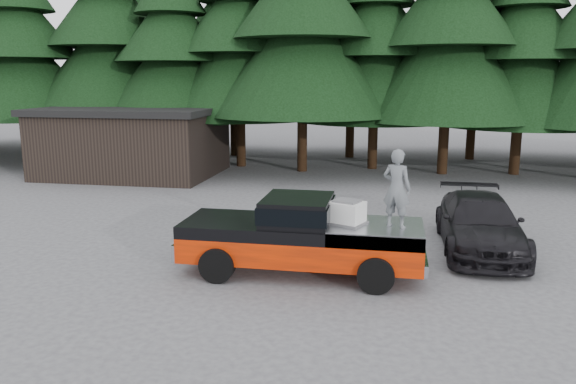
% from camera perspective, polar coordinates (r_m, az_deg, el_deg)
% --- Properties ---
extents(ground, '(120.00, 120.00, 0.00)m').
position_cam_1_polar(ground, '(14.84, -3.78, -7.14)').
color(ground, '#464649').
rests_on(ground, ground).
extents(pickup_truck, '(6.00, 2.04, 1.33)m').
position_cam_1_polar(pickup_truck, '(13.83, 1.36, -5.64)').
color(pickup_truck, '#E82900').
rests_on(pickup_truck, ground).
extents(truck_cab, '(1.66, 1.90, 0.59)m').
position_cam_1_polar(truck_cab, '(13.59, 0.97, -1.75)').
color(truck_cab, black).
rests_on(truck_cab, pickup_truck).
extents(air_compressor, '(0.94, 0.87, 0.52)m').
position_cam_1_polar(air_compressor, '(13.38, 5.98, -2.18)').
color(air_compressor, silver).
rests_on(air_compressor, pickup_truck).
extents(man_on_bed, '(0.79, 0.66, 1.84)m').
position_cam_1_polar(man_on_bed, '(13.14, 10.99, 0.35)').
color(man_on_bed, slate).
rests_on(man_on_bed, pickup_truck).
extents(parked_car, '(2.17, 5.22, 1.51)m').
position_cam_1_polar(parked_car, '(16.54, 18.88, -3.05)').
color(parked_car, black).
rests_on(parked_car, ground).
extents(utility_building, '(8.40, 6.40, 3.30)m').
position_cam_1_polar(utility_building, '(28.67, -15.44, 5.04)').
color(utility_building, black).
rests_on(utility_building, ground).
extents(treeline, '(60.15, 16.05, 17.50)m').
position_cam_1_polar(treeline, '(31.09, 5.05, 17.09)').
color(treeline, black).
rests_on(treeline, ground).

